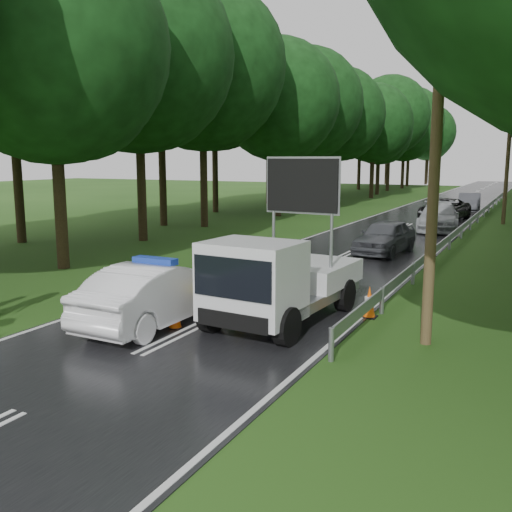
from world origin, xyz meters
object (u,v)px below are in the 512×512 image
Objects in this scene: queue_car_second at (439,217)px; work_truck at (278,280)px; barrier at (192,293)px; queue_car_third at (444,209)px; police_sedan at (156,294)px; queue_car_fourth at (469,203)px; queue_car_first at (385,237)px; officer at (250,282)px; civilian at (286,279)px.

work_truck is at bearing -98.36° from queue_car_second.
queue_car_third is at bearing 78.30° from barrier.
police_sedan reaches higher than queue_car_third.
work_truck reaches higher than queue_car_fourth.
queue_car_first is 0.80× the size of queue_car_second.
officer is at bearing -179.02° from work_truck.
queue_car_second is (0.73, 9.27, 0.05)m from queue_car_first.
queue_car_first reaches higher than barrier.
queue_car_fourth is (0.75, 33.20, -0.36)m from work_truck.
police_sedan is 0.89× the size of work_truck.
work_truck is at bearing -150.60° from police_sedan.
queue_car_third reaches higher than barrier.
queue_car_first is at bearing -98.30° from queue_car_fourth.
civilian is at bearing 106.94° from work_truck.
work_truck reaches higher than police_sedan.
police_sedan reaches higher than queue_car_second.
work_truck is 0.81m from officer.
officer is 11.63m from queue_car_first.
civilian is 10.62m from queue_car_first.
queue_car_first is at bearing 83.93° from civilian.
barrier is (-1.89, -0.96, -0.32)m from work_truck.
queue_car_fourth is at bearing 82.06° from civilian.
work_truck is 1.17× the size of queue_car_fourth.
work_truck is 2.91× the size of civilian.
queue_car_second reaches higher than queue_car_first.
queue_car_first is 15.28m from queue_car_third.
barrier is 0.46× the size of queue_car_second.
officer is 0.45× the size of queue_car_first.
civilian reaches higher than queue_car_third.
work_truck is at bearing -96.90° from queue_car_fourth.
officer reaches higher than queue_car_second.
barrier is 12.72m from queue_car_first.
civilian is 25.89m from queue_car_third.
queue_car_second reaches higher than queue_car_third.
barrier is at bearing -149.26° from work_truck.
barrier is at bearing -135.75° from civilian.
barrier is at bearing 19.35° from officer.
queue_car_third is (-0.11, 26.93, -0.38)m from work_truck.
police_sedan is 3.00m from work_truck.
queue_car_third is 6.33m from queue_car_fourth.
officer is at bearing -87.69° from queue_car_first.
queue_car_fourth is (3.37, 34.64, -0.03)m from police_sedan.
officer is 26.90m from queue_car_third.
queue_car_third is at bearing -103.44° from queue_car_fourth.
queue_car_first is at bearing 95.16° from work_truck.
police_sedan is at bearing 16.16° from officer.
police_sedan reaches higher than queue_car_fourth.
queue_car_first is (0.54, 11.62, -0.22)m from officer.
officer is 0.36× the size of queue_car_second.
police_sedan is at bearing -147.27° from work_truck.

